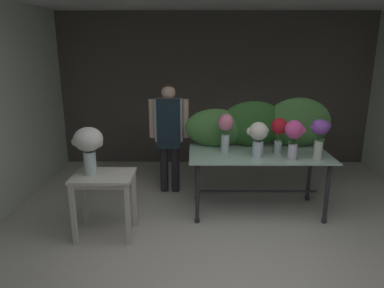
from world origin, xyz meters
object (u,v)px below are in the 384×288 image
(vase_ivory_tulips, at_px, (258,136))
(vase_white_roses_tall, at_px, (89,144))
(vase_violet_stock, at_px, (320,134))
(florist, at_px, (169,128))
(vase_crimson_peonies, at_px, (279,130))
(vase_fuchsia_snapdragons, at_px, (294,134))
(vase_rosy_carnations, at_px, (225,129))
(side_table_white, at_px, (104,184))
(display_table_glass, at_px, (258,163))

(vase_ivory_tulips, bearing_deg, vase_white_roses_tall, -166.52)
(vase_ivory_tulips, distance_m, vase_violet_stock, 0.71)
(florist, distance_m, vase_white_roses_tall, 1.49)
(vase_ivory_tulips, relative_size, vase_crimson_peonies, 0.96)
(vase_violet_stock, bearing_deg, vase_fuchsia_snapdragons, -178.41)
(vase_rosy_carnations, bearing_deg, vase_white_roses_tall, -157.11)
(vase_ivory_tulips, height_order, vase_crimson_peonies, vase_crimson_peonies)
(vase_crimson_peonies, height_order, vase_rosy_carnations, vase_rosy_carnations)
(side_table_white, relative_size, vase_violet_stock, 1.50)
(display_table_glass, distance_m, florist, 1.38)
(florist, height_order, vase_violet_stock, florist)
(display_table_glass, bearing_deg, florist, 151.22)
(vase_crimson_peonies, bearing_deg, vase_white_roses_tall, -164.39)
(vase_ivory_tulips, height_order, vase_rosy_carnations, vase_rosy_carnations)
(vase_fuchsia_snapdragons, distance_m, vase_white_roses_tall, 2.33)
(vase_crimson_peonies, xyz_separation_m, vase_rosy_carnations, (-0.66, 0.03, 0.01))
(vase_white_roses_tall, bearing_deg, vase_ivory_tulips, 13.48)
(vase_ivory_tulips, relative_size, vase_violet_stock, 0.90)
(florist, xyz_separation_m, vase_crimson_peonies, (1.41, -0.66, 0.13))
(side_table_white, height_order, vase_white_roses_tall, vase_white_roses_tall)
(vase_ivory_tulips, relative_size, vase_fuchsia_snapdragons, 0.91)
(side_table_white, height_order, vase_rosy_carnations, vase_rosy_carnations)
(vase_ivory_tulips, bearing_deg, florist, 144.27)
(vase_white_roses_tall, bearing_deg, vase_violet_stock, 8.04)
(side_table_white, relative_size, vase_white_roses_tall, 1.37)
(vase_crimson_peonies, distance_m, vase_fuchsia_snapdragons, 0.28)
(side_table_white, xyz_separation_m, vase_violet_stock, (2.48, 0.37, 0.49))
(florist, bearing_deg, vase_violet_stock, -26.13)
(vase_fuchsia_snapdragons, bearing_deg, vase_crimson_peonies, 114.64)
(vase_violet_stock, bearing_deg, vase_crimson_peonies, 150.11)
(vase_fuchsia_snapdragons, height_order, vase_white_roses_tall, vase_fuchsia_snapdragons)
(side_table_white, relative_size, vase_fuchsia_snapdragons, 1.53)
(vase_ivory_tulips, distance_m, vase_crimson_peonies, 0.32)
(display_table_glass, bearing_deg, vase_white_roses_tall, -162.41)
(vase_violet_stock, xyz_separation_m, vase_fuchsia_snapdragons, (-0.31, -0.01, -0.01))
(display_table_glass, height_order, side_table_white, display_table_glass)
(vase_ivory_tulips, distance_m, vase_white_roses_tall, 1.96)
(side_table_white, xyz_separation_m, vase_rosy_carnations, (1.39, 0.65, 0.48))
(florist, relative_size, vase_fuchsia_snapdragons, 3.31)
(vase_ivory_tulips, height_order, vase_violet_stock, vase_violet_stock)
(florist, height_order, vase_white_roses_tall, florist)
(vase_ivory_tulips, relative_size, vase_rosy_carnations, 0.88)
(florist, relative_size, vase_rosy_carnations, 3.18)
(display_table_glass, bearing_deg, vase_violet_stock, -21.04)
(display_table_glass, xyz_separation_m, florist, (-1.18, 0.65, 0.30))
(side_table_white, bearing_deg, vase_white_roses_tall, 179.79)
(vase_crimson_peonies, height_order, vase_white_roses_tall, vase_white_roses_tall)
(side_table_white, distance_m, vase_violet_stock, 2.55)
(display_table_glass, bearing_deg, vase_crimson_peonies, -2.22)
(florist, xyz_separation_m, vase_ivory_tulips, (1.13, -0.81, 0.09))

